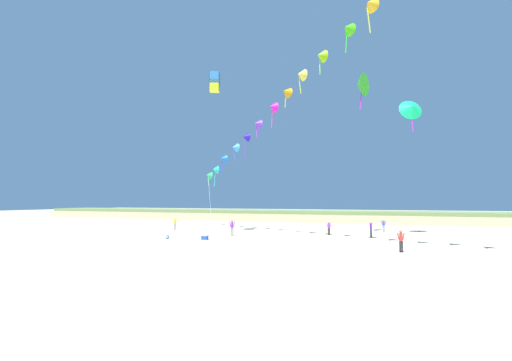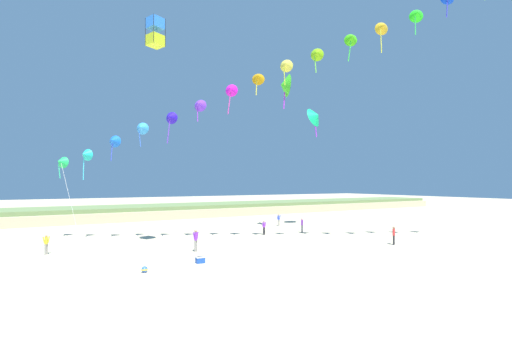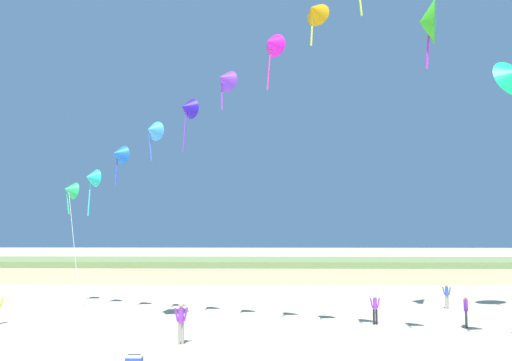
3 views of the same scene
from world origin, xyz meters
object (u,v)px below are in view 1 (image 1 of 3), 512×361
(person_near_right, at_px, (384,225))
(person_far_left, at_px, (401,239))
(beach_cooler, at_px, (205,237))
(person_far_center, at_px, (175,223))
(beach_ball, at_px, (167,237))
(large_kite_high_solo, at_px, (361,85))
(large_kite_low_lead, at_px, (412,108))
(person_near_left, at_px, (371,228))
(person_mid_center, at_px, (232,226))
(person_far_right, at_px, (329,227))
(large_kite_mid_trail, at_px, (214,82))

(person_near_right, bearing_deg, person_far_left, -85.23)
(person_far_left, bearing_deg, beach_cooler, 173.68)
(person_near_right, height_order, person_far_left, person_far_left)
(person_far_center, relative_size, beach_ball, 4.23)
(large_kite_high_solo, bearing_deg, beach_cooler, -143.88)
(beach_cooler, bearing_deg, beach_ball, -170.43)
(person_far_center, height_order, beach_ball, person_far_center)
(large_kite_low_lead, bearing_deg, person_far_center, -175.10)
(person_near_left, distance_m, person_mid_center, 13.95)
(person_far_left, xyz_separation_m, beach_cooler, (-16.83, 1.86, -0.70))
(person_near_right, relative_size, person_far_right, 1.00)
(large_kite_mid_trail, bearing_deg, person_mid_center, -23.79)
(person_near_right, bearing_deg, person_far_right, -134.92)
(person_far_center, xyz_separation_m, beach_ball, (5.24, -8.84, -0.70))
(large_kite_low_lead, distance_m, beach_ball, 28.21)
(person_far_center, relative_size, large_kite_low_lead, 0.41)
(person_far_left, bearing_deg, person_far_center, 158.64)
(beach_cooler, bearing_deg, person_near_right, 42.06)
(person_far_center, relative_size, large_kite_high_solo, 0.39)
(beach_ball, bearing_deg, large_kite_low_lead, 26.69)
(person_near_left, xyz_separation_m, large_kite_mid_trail, (-16.18, -2.80, 15.96))
(large_kite_low_lead, distance_m, large_kite_mid_trail, 21.39)
(person_near_right, relative_size, large_kite_high_solo, 0.38)
(person_mid_center, height_order, person_far_left, person_mid_center)
(person_far_center, bearing_deg, person_near_right, 13.29)
(person_far_right, xyz_separation_m, beach_cooler, (-10.12, -8.59, -0.65))
(person_far_right, bearing_deg, beach_ball, -146.32)
(person_far_center, relative_size, large_kite_mid_trail, 0.72)
(beach_ball, bearing_deg, person_mid_center, 42.75)
(person_mid_center, bearing_deg, person_far_left, -19.63)
(person_near_left, distance_m, person_far_center, 23.35)
(large_kite_mid_trail, bearing_deg, large_kite_low_lead, 15.30)
(large_kite_low_lead, bearing_deg, person_mid_center, -158.77)
(person_near_right, distance_m, person_far_right, 7.63)
(person_near_right, height_order, large_kite_low_lead, large_kite_low_lead)
(person_far_right, relative_size, beach_ball, 4.14)
(large_kite_high_solo, bearing_deg, person_far_right, -159.32)
(person_far_right, bearing_deg, person_near_right, 45.08)
(person_near_left, bearing_deg, large_kite_low_lead, 33.53)
(person_near_left, bearing_deg, person_far_center, 178.99)
(large_kite_low_lead, bearing_deg, beach_ball, -153.31)
(large_kite_mid_trail, bearing_deg, beach_ball, -108.91)
(person_far_left, height_order, beach_cooler, person_far_left)
(large_kite_high_solo, relative_size, beach_cooler, 6.79)
(large_kite_mid_trail, height_order, beach_ball, large_kite_mid_trail)
(large_kite_high_solo, bearing_deg, person_mid_center, -153.93)
(person_near_left, xyz_separation_m, large_kite_high_solo, (-0.85, 2.07, 15.29))
(large_kite_mid_trail, bearing_deg, beach_cooler, -70.46)
(person_near_left, height_order, large_kite_mid_trail, large_kite_mid_trail)
(person_near_left, relative_size, person_far_left, 1.01)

